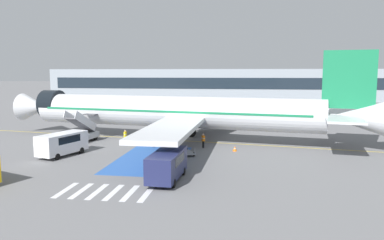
% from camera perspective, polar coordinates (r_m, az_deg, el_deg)
% --- Properties ---
extents(ground_plane, '(600.00, 600.00, 0.00)m').
position_cam_1_polar(ground_plane, '(47.56, -2.39, -2.93)').
color(ground_plane, slate).
extents(apron_leadline_yellow, '(79.41, 13.13, 0.01)m').
position_cam_1_polar(apron_leadline_yellow, '(46.87, -3.15, -3.08)').
color(apron_leadline_yellow, gold).
rests_on(apron_leadline_yellow, ground_plane).
extents(apron_stand_patch_blue, '(6.42, 12.44, 0.01)m').
position_cam_1_polar(apron_stand_patch_blue, '(36.89, -6.35, -5.94)').
color(apron_stand_patch_blue, '#2856A8').
rests_on(apron_stand_patch_blue, ground_plane).
extents(apron_walkway_bar_0, '(0.44, 3.60, 0.01)m').
position_cam_1_polar(apron_walkway_bar_0, '(28.78, -18.71, -10.07)').
color(apron_walkway_bar_0, silver).
rests_on(apron_walkway_bar_0, ground_plane).
extents(apron_walkway_bar_1, '(0.44, 3.60, 0.01)m').
position_cam_1_polar(apron_walkway_bar_1, '(28.27, -16.51, -10.30)').
color(apron_walkway_bar_1, silver).
rests_on(apron_walkway_bar_1, ground_plane).
extents(apron_walkway_bar_2, '(0.44, 3.60, 0.01)m').
position_cam_1_polar(apron_walkway_bar_2, '(27.81, -14.22, -10.52)').
color(apron_walkway_bar_2, silver).
rests_on(apron_walkway_bar_2, ground_plane).
extents(apron_walkway_bar_3, '(0.44, 3.60, 0.01)m').
position_cam_1_polar(apron_walkway_bar_3, '(27.39, -11.86, -10.73)').
color(apron_walkway_bar_3, silver).
rests_on(apron_walkway_bar_3, ground_plane).
extents(apron_walkway_bar_4, '(0.44, 3.60, 0.01)m').
position_cam_1_polar(apron_walkway_bar_4, '(27.01, -9.42, -10.93)').
color(apron_walkway_bar_4, silver).
rests_on(apron_walkway_bar_4, ground_plane).
extents(apron_walkway_bar_5, '(0.44, 3.60, 0.01)m').
position_cam_1_polar(apron_walkway_bar_5, '(26.68, -6.92, -11.11)').
color(apron_walkway_bar_5, silver).
rests_on(apron_walkway_bar_5, ground_plane).
extents(airliner, '(46.42, 35.22, 10.76)m').
position_cam_1_polar(airliner, '(46.14, -2.43, 1.24)').
color(airliner, silver).
rests_on(airliner, ground_plane).
extents(boarding_stairs_forward, '(2.94, 5.47, 4.04)m').
position_cam_1_polar(boarding_stairs_forward, '(47.34, -16.54, -2.05)').
color(boarding_stairs_forward, '#ADB2BA').
rests_on(boarding_stairs_forward, ground_plane).
extents(fuel_tanker, '(10.38, 2.96, 3.28)m').
position_cam_1_polar(fuel_tanker, '(66.97, 8.36, 1.38)').
color(fuel_tanker, '#38383D').
rests_on(fuel_tanker, ground_plane).
extents(service_van_0, '(3.55, 5.76, 2.31)m').
position_cam_1_polar(service_van_0, '(40.09, -19.16, -3.24)').
color(service_van_0, silver).
rests_on(service_van_0, ground_plane).
extents(service_van_2, '(2.29, 5.67, 2.26)m').
position_cam_1_polar(service_van_2, '(29.37, -3.81, -6.63)').
color(service_van_2, '#1E234C').
rests_on(service_van_2, ground_plane).
extents(baggage_cart, '(2.54, 3.00, 0.87)m').
position_cam_1_polar(baggage_cart, '(38.56, -1.14, -4.93)').
color(baggage_cart, gray).
rests_on(baggage_cart, ground_plane).
extents(ground_crew_0, '(0.44, 0.48, 1.60)m').
position_cam_1_polar(ground_crew_0, '(41.96, 1.73, -3.02)').
color(ground_crew_0, black).
rests_on(ground_crew_0, ground_plane).
extents(ground_crew_1, '(0.46, 0.29, 1.79)m').
position_cam_1_polar(ground_crew_1, '(42.47, -5.85, -2.77)').
color(ground_crew_1, '#191E38').
rests_on(ground_crew_1, ground_plane).
extents(ground_crew_2, '(0.28, 0.46, 1.59)m').
position_cam_1_polar(ground_crew_2, '(45.40, -10.13, -2.36)').
color(ground_crew_2, '#191E38').
rests_on(ground_crew_2, ground_plane).
extents(traffic_cone_0, '(0.48, 0.48, 0.53)m').
position_cam_1_polar(traffic_cone_0, '(40.52, 6.53, -4.37)').
color(traffic_cone_0, orange).
rests_on(traffic_cone_0, ground_plane).
extents(terminal_building, '(129.15, 12.10, 9.47)m').
position_cam_1_polar(terminal_building, '(118.64, 9.39, 5.37)').
color(terminal_building, '#89939E').
rests_on(terminal_building, ground_plane).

